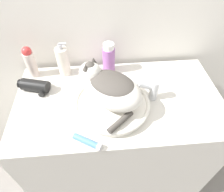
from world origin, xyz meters
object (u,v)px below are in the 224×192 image
object	(u,v)px
hair_dryer	(36,86)
soap_pump_bottle	(63,61)
lotion_bottle_white	(30,62)
cream_tube	(88,142)
cat	(109,87)
mouthwash_bottle	(109,59)
faucet	(152,89)

from	to	relation	value
hair_dryer	soap_pump_bottle	bearing A→B (deg)	-122.47
lotion_bottle_white	cream_tube	size ratio (longest dim) A/B	1.45
cat	lotion_bottle_white	size ratio (longest dim) A/B	1.92
lotion_bottle_white	mouthwash_bottle	bearing A→B (deg)	-0.00
cat	cream_tube	xyz separation A→B (m)	(-0.11, -0.21, -0.12)
lotion_bottle_white	hair_dryer	world-z (taller)	lotion_bottle_white
lotion_bottle_white	soap_pump_bottle	size ratio (longest dim) A/B	0.92
lotion_bottle_white	mouthwash_bottle	size ratio (longest dim) A/B	1.02
mouthwash_bottle	soap_pump_bottle	size ratio (longest dim) A/B	0.90
faucet	lotion_bottle_white	bearing A→B (deg)	-32.85
faucet	mouthwash_bottle	distance (m)	0.32
cream_tube	faucet	bearing A→B (deg)	36.17
faucet	hair_dryer	xyz separation A→B (m)	(-0.61, 0.12, -0.04)
soap_pump_bottle	hair_dryer	size ratio (longest dim) A/B	1.18
faucet	soap_pump_bottle	distance (m)	0.53
lotion_bottle_white	soap_pump_bottle	distance (m)	0.18
hair_dryer	lotion_bottle_white	bearing A→B (deg)	-59.93
faucet	cream_tube	distance (m)	0.42
mouthwash_bottle	hair_dryer	distance (m)	0.43
lotion_bottle_white	faucet	bearing A→B (deg)	-20.95
faucet	soap_pump_bottle	world-z (taller)	soap_pump_bottle
faucet	cream_tube	size ratio (longest dim) A/B	1.00
cream_tube	cat	bearing A→B (deg)	61.70
cat	lotion_bottle_white	distance (m)	0.51
cat	hair_dryer	distance (m)	0.43
faucet	soap_pump_bottle	xyz separation A→B (m)	(-0.46, 0.25, 0.02)
cat	faucet	distance (m)	0.23
cat	soap_pump_bottle	bearing A→B (deg)	-10.53
cream_tube	hair_dryer	distance (m)	0.45
mouthwash_bottle	soap_pump_bottle	distance (m)	0.26
soap_pump_bottle	hair_dryer	distance (m)	0.21
lotion_bottle_white	soap_pump_bottle	xyz separation A→B (m)	(0.18, 0.00, -0.01)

